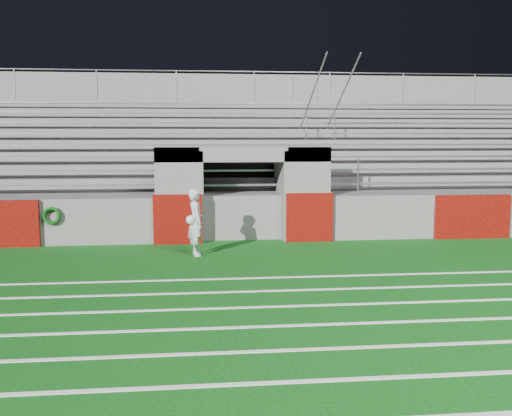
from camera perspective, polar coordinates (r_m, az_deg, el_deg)
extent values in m
plane|color=#0C4B11|center=(12.75, -0.05, -5.93)|extent=(90.00, 90.00, 0.00)
cube|color=white|center=(7.10, 5.17, -16.87)|extent=(28.00, 0.09, 0.01)
cube|color=white|center=(8.00, 3.75, -13.99)|extent=(28.00, 0.09, 0.01)
cube|color=white|center=(8.93, 2.65, -11.69)|extent=(28.00, 0.09, 0.01)
cube|color=white|center=(9.87, 1.77, -9.83)|extent=(28.00, 0.09, 0.01)
cube|color=white|center=(10.83, 1.05, -8.29)|extent=(28.00, 0.09, 0.01)
cube|color=white|center=(11.79, 0.45, -7.00)|extent=(28.00, 0.09, 0.01)
cube|color=#605D5B|center=(18.08, 23.87, -0.64)|extent=(10.60, 0.35, 1.25)
cube|color=#605D5B|center=(15.94, -7.81, 1.38)|extent=(1.20, 1.00, 2.60)
cube|color=#605D5B|center=(16.23, 5.00, 1.52)|extent=(1.20, 1.00, 2.60)
cube|color=black|center=(17.68, -1.79, 1.85)|extent=(2.60, 0.20, 2.50)
cube|color=#605D5B|center=(16.54, -5.49, 1.45)|extent=(0.10, 2.20, 2.50)
cube|color=#605D5B|center=(16.71, 2.42, 1.53)|extent=(0.10, 2.20, 2.50)
cube|color=#605D5B|center=(15.91, -1.36, 5.40)|extent=(4.80, 1.00, 0.40)
cube|color=#605D5B|center=(19.82, -2.24, 2.13)|extent=(26.00, 8.00, 0.20)
cube|color=#605D5B|center=(19.89, -2.24, 0.34)|extent=(26.00, 8.00, 1.05)
cube|color=#520A07|center=(15.47, -7.83, -1.13)|extent=(1.30, 0.15, 1.35)
cube|color=#520A07|center=(15.76, 5.36, -0.94)|extent=(1.30, 0.15, 1.35)
cube|color=#520A07|center=(17.31, 20.80, -0.82)|extent=(2.20, 0.15, 1.25)
cube|color=#92959A|center=(16.89, -1.60, 2.35)|extent=(23.00, 0.28, 0.06)
cube|color=#605D5B|center=(17.74, -1.81, 2.48)|extent=(24.00, 0.75, 0.38)
cube|color=#92959A|center=(17.61, -1.79, 3.78)|extent=(23.00, 0.28, 0.06)
cube|color=#605D5B|center=(18.47, -1.98, 3.26)|extent=(24.00, 0.75, 0.76)
cube|color=#92959A|center=(18.34, -1.97, 5.11)|extent=(23.00, 0.28, 0.06)
cube|color=#605D5B|center=(19.20, -2.14, 3.98)|extent=(24.00, 0.75, 1.14)
cube|color=#92959A|center=(19.07, -2.13, 6.33)|extent=(23.00, 0.28, 0.06)
cube|color=#605D5B|center=(19.94, -2.29, 4.64)|extent=(24.00, 0.75, 1.52)
cube|color=#92959A|center=(19.82, -2.29, 7.46)|extent=(23.00, 0.28, 0.06)
cube|color=#605D5B|center=(20.68, -2.43, 5.26)|extent=(24.00, 0.75, 1.90)
cube|color=#92959A|center=(20.57, -2.43, 8.51)|extent=(23.00, 0.28, 0.06)
cube|color=#605D5B|center=(21.42, -2.56, 5.83)|extent=(24.00, 0.75, 2.28)
cube|color=#92959A|center=(21.33, -2.56, 9.48)|extent=(23.00, 0.28, 0.06)
cube|color=#605D5B|center=(22.17, -2.67, 6.37)|extent=(24.00, 0.75, 2.66)
cube|color=#92959A|center=(22.10, -2.68, 10.39)|extent=(23.00, 0.28, 0.06)
cube|color=#605D5B|center=(22.84, -2.77, 6.55)|extent=(26.00, 0.60, 5.29)
cylinder|color=#A5A8AD|center=(16.97, 6.93, 3.27)|extent=(0.05, 0.05, 1.00)
cylinder|color=#A5A8AD|center=(19.87, 5.05, 8.24)|extent=(0.05, 0.05, 1.00)
cylinder|color=#A5A8AD|center=(22.90, 3.63, 11.92)|extent=(0.05, 0.05, 1.00)
cylinder|color=#A5A8AD|center=(19.89, 5.07, 9.68)|extent=(0.05, 6.02, 3.08)
cylinder|color=#A5A8AD|center=(17.22, 10.18, 3.26)|extent=(0.05, 0.05, 1.00)
cylinder|color=#A5A8AD|center=(20.08, 7.88, 8.19)|extent=(0.05, 0.05, 1.00)
cylinder|color=#A5A8AD|center=(23.08, 6.13, 11.86)|extent=(0.05, 0.05, 1.00)
cylinder|color=#A5A8AD|center=(20.10, 7.91, 9.62)|extent=(0.05, 6.02, 3.08)
cylinder|color=#A5A8AD|center=(23.57, -22.99, 11.36)|extent=(0.05, 0.05, 1.10)
cylinder|color=#A5A8AD|center=(22.89, -15.64, 11.80)|extent=(0.05, 0.05, 1.10)
cylinder|color=#A5A8AD|center=(22.60, -7.95, 12.06)|extent=(0.05, 0.05, 1.10)
cylinder|color=#A5A8AD|center=(22.70, -0.19, 12.10)|extent=(0.05, 0.05, 1.10)
cylinder|color=#A5A8AD|center=(23.20, 7.37, 11.94)|extent=(0.05, 0.05, 1.10)
cylinder|color=#A5A8AD|center=(24.06, 14.49, 11.60)|extent=(0.05, 0.05, 1.10)
cylinder|color=#A5A8AD|center=(25.25, 21.00, 11.14)|extent=(0.05, 0.05, 1.10)
cylinder|color=#A5A8AD|center=(22.68, -2.77, 13.50)|extent=(24.00, 0.05, 0.05)
imported|color=#B7BCC2|center=(13.94, -6.01, -1.40)|extent=(0.49, 0.66, 1.65)
sphere|color=white|center=(13.82, -6.57, -1.18)|extent=(0.22, 0.22, 0.22)
torus|color=#0B3916|center=(15.91, -19.72, -0.76)|extent=(0.48, 0.09, 0.48)
torus|color=#0D440F|center=(15.86, -19.77, -0.74)|extent=(0.48, 0.09, 0.48)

